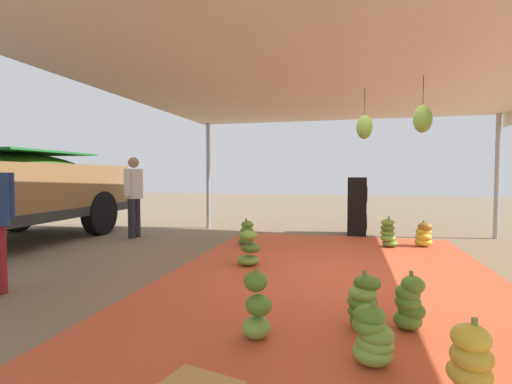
{
  "coord_description": "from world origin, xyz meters",
  "views": [
    {
      "loc": [
        -5.19,
        -0.19,
        1.4
      ],
      "look_at": [
        0.04,
        1.1,
        1.14
      ],
      "focal_mm": 26.1,
      "sensor_mm": 36.0,
      "label": 1
    }
  ],
  "objects_px": {
    "banana_bunch_1": "(364,304)",
    "banana_bunch_4": "(257,307)",
    "banana_bunch_5": "(388,234)",
    "speaker_stack": "(357,206)",
    "worker_0": "(134,191)",
    "banana_bunch_9": "(373,336)",
    "banana_bunch_0": "(424,235)",
    "banana_bunch_3": "(249,249)",
    "banana_bunch_7": "(409,304)",
    "banana_bunch_2": "(473,368)",
    "banana_bunch_6": "(247,234)"
  },
  "relations": [
    {
      "from": "banana_bunch_7",
      "to": "banana_bunch_9",
      "type": "relative_size",
      "value": 1.14
    },
    {
      "from": "banana_bunch_1",
      "to": "banana_bunch_7",
      "type": "height_order",
      "value": "banana_bunch_1"
    },
    {
      "from": "banana_bunch_0",
      "to": "banana_bunch_4",
      "type": "relative_size",
      "value": 0.84
    },
    {
      "from": "banana_bunch_1",
      "to": "banana_bunch_4",
      "type": "bearing_deg",
      "value": 115.15
    },
    {
      "from": "banana_bunch_0",
      "to": "banana_bunch_5",
      "type": "height_order",
      "value": "banana_bunch_5"
    },
    {
      "from": "banana_bunch_3",
      "to": "banana_bunch_7",
      "type": "relative_size",
      "value": 1.09
    },
    {
      "from": "banana_bunch_0",
      "to": "banana_bunch_3",
      "type": "bearing_deg",
      "value": 127.84
    },
    {
      "from": "banana_bunch_5",
      "to": "speaker_stack",
      "type": "height_order",
      "value": "speaker_stack"
    },
    {
      "from": "banana_bunch_5",
      "to": "banana_bunch_9",
      "type": "distance_m",
      "value": 4.69
    },
    {
      "from": "banana_bunch_2",
      "to": "banana_bunch_1",
      "type": "bearing_deg",
      "value": 29.79
    },
    {
      "from": "banana_bunch_0",
      "to": "banana_bunch_5",
      "type": "bearing_deg",
      "value": 106.8
    },
    {
      "from": "speaker_stack",
      "to": "banana_bunch_9",
      "type": "bearing_deg",
      "value": 179.79
    },
    {
      "from": "banana_bunch_3",
      "to": "banana_bunch_4",
      "type": "xyz_separation_m",
      "value": [
        -2.41,
        -0.71,
        0.02
      ]
    },
    {
      "from": "banana_bunch_0",
      "to": "worker_0",
      "type": "relative_size",
      "value": 0.28
    },
    {
      "from": "banana_bunch_1",
      "to": "worker_0",
      "type": "distance_m",
      "value": 6.13
    },
    {
      "from": "banana_bunch_4",
      "to": "banana_bunch_0",
      "type": "bearing_deg",
      "value": -24.96
    },
    {
      "from": "banana_bunch_1",
      "to": "banana_bunch_7",
      "type": "xyz_separation_m",
      "value": [
        0.08,
        -0.39,
        0.01
      ]
    },
    {
      "from": "banana_bunch_4",
      "to": "banana_bunch_5",
      "type": "height_order",
      "value": "banana_bunch_4"
    },
    {
      "from": "banana_bunch_0",
      "to": "banana_bunch_2",
      "type": "height_order",
      "value": "banana_bunch_2"
    },
    {
      "from": "banana_bunch_3",
      "to": "banana_bunch_4",
      "type": "relative_size",
      "value": 0.96
    },
    {
      "from": "banana_bunch_2",
      "to": "banana_bunch_6",
      "type": "height_order",
      "value": "banana_bunch_2"
    },
    {
      "from": "banana_bunch_1",
      "to": "banana_bunch_9",
      "type": "xyz_separation_m",
      "value": [
        -0.63,
        -0.03,
        -0.02
      ]
    },
    {
      "from": "banana_bunch_4",
      "to": "banana_bunch_9",
      "type": "height_order",
      "value": "banana_bunch_4"
    },
    {
      "from": "banana_bunch_0",
      "to": "banana_bunch_6",
      "type": "bearing_deg",
      "value": 101.24
    },
    {
      "from": "banana_bunch_1",
      "to": "banana_bunch_2",
      "type": "relative_size",
      "value": 0.99
    },
    {
      "from": "worker_0",
      "to": "speaker_stack",
      "type": "height_order",
      "value": "worker_0"
    },
    {
      "from": "banana_bunch_3",
      "to": "banana_bunch_4",
      "type": "distance_m",
      "value": 2.52
    },
    {
      "from": "banana_bunch_5",
      "to": "speaker_stack",
      "type": "xyz_separation_m",
      "value": [
        1.42,
        0.55,
        0.4
      ]
    },
    {
      "from": "banana_bunch_6",
      "to": "banana_bunch_7",
      "type": "height_order",
      "value": "banana_bunch_7"
    },
    {
      "from": "worker_0",
      "to": "banana_bunch_1",
      "type": "bearing_deg",
      "value": -129.15
    },
    {
      "from": "banana_bunch_1",
      "to": "banana_bunch_4",
      "type": "distance_m",
      "value": 0.98
    },
    {
      "from": "banana_bunch_0",
      "to": "worker_0",
      "type": "xyz_separation_m",
      "value": [
        -0.39,
        5.99,
        0.8
      ]
    },
    {
      "from": "banana_bunch_2",
      "to": "banana_bunch_5",
      "type": "bearing_deg",
      "value": -0.28
    },
    {
      "from": "banana_bunch_7",
      "to": "banana_bunch_9",
      "type": "xyz_separation_m",
      "value": [
        -0.71,
        0.36,
        -0.03
      ]
    },
    {
      "from": "banana_bunch_2",
      "to": "banana_bunch_0",
      "type": "bearing_deg",
      "value": -7.51
    },
    {
      "from": "banana_bunch_6",
      "to": "banana_bunch_9",
      "type": "distance_m",
      "value": 4.69
    },
    {
      "from": "banana_bunch_1",
      "to": "speaker_stack",
      "type": "height_order",
      "value": "speaker_stack"
    },
    {
      "from": "banana_bunch_3",
      "to": "banana_bunch_4",
      "type": "height_order",
      "value": "banana_bunch_4"
    },
    {
      "from": "banana_bunch_1",
      "to": "banana_bunch_7",
      "type": "distance_m",
      "value": 0.4
    },
    {
      "from": "speaker_stack",
      "to": "banana_bunch_5",
      "type": "bearing_deg",
      "value": -158.85
    },
    {
      "from": "banana_bunch_2",
      "to": "speaker_stack",
      "type": "bearing_deg",
      "value": 4.64
    },
    {
      "from": "banana_bunch_6",
      "to": "speaker_stack",
      "type": "xyz_separation_m",
      "value": [
        1.88,
        -2.13,
        0.43
      ]
    },
    {
      "from": "banana_bunch_5",
      "to": "banana_bunch_3",
      "type": "bearing_deg",
      "value": 132.61
    },
    {
      "from": "banana_bunch_5",
      "to": "worker_0",
      "type": "distance_m",
      "value": 5.38
    },
    {
      "from": "banana_bunch_3",
      "to": "banana_bunch_4",
      "type": "bearing_deg",
      "value": -163.54
    },
    {
      "from": "banana_bunch_2",
      "to": "banana_bunch_6",
      "type": "xyz_separation_m",
      "value": [
        4.58,
        2.66,
        -0.01
      ]
    },
    {
      "from": "banana_bunch_0",
      "to": "banana_bunch_7",
      "type": "height_order",
      "value": "banana_bunch_7"
    },
    {
      "from": "worker_0",
      "to": "speaker_stack",
      "type": "relative_size",
      "value": 1.34
    },
    {
      "from": "banana_bunch_4",
      "to": "banana_bunch_7",
      "type": "bearing_deg",
      "value": -68.87
    },
    {
      "from": "banana_bunch_0",
      "to": "worker_0",
      "type": "distance_m",
      "value": 6.05
    }
  ]
}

